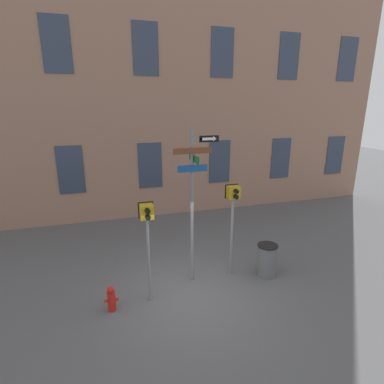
# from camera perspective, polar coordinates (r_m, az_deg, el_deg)

# --- Properties ---
(ground_plane) EXTENTS (60.00, 60.00, 0.00)m
(ground_plane) POSITION_cam_1_polar(r_m,az_deg,el_deg) (8.87, -0.31, -19.11)
(ground_plane) COLOR #515154
(building_facade) EXTENTS (24.00, 0.63, 14.77)m
(building_facade) POSITION_cam_1_polar(r_m,az_deg,el_deg) (14.20, -9.04, 25.14)
(building_facade) COLOR #936B56
(building_facade) RESTS_ON ground_plane
(street_sign_pole) EXTENTS (1.30, 0.91, 4.54)m
(street_sign_pole) POSITION_cam_1_polar(r_m,az_deg,el_deg) (8.40, 0.37, -0.18)
(street_sign_pole) COLOR slate
(street_sign_pole) RESTS_ON ground_plane
(pedestrian_signal_left) EXTENTS (0.39, 0.40, 2.77)m
(pedestrian_signal_left) POSITION_cam_1_polar(r_m,az_deg,el_deg) (7.76, -8.53, -6.35)
(pedestrian_signal_left) COLOR slate
(pedestrian_signal_left) RESTS_ON ground_plane
(pedestrian_signal_right) EXTENTS (0.41, 0.40, 2.89)m
(pedestrian_signal_right) POSITION_cam_1_polar(r_m,az_deg,el_deg) (8.95, 7.80, -2.54)
(pedestrian_signal_right) COLOR slate
(pedestrian_signal_right) RESTS_ON ground_plane
(fire_hydrant) EXTENTS (0.36, 0.20, 0.70)m
(fire_hydrant) POSITION_cam_1_polar(r_m,az_deg,el_deg) (8.43, -15.10, -19.08)
(fire_hydrant) COLOR red
(fire_hydrant) RESTS_ON ground_plane
(trash_bin) EXTENTS (0.62, 0.62, 1.02)m
(trash_bin) POSITION_cam_1_polar(r_m,az_deg,el_deg) (9.80, 14.04, -12.44)
(trash_bin) COLOR #59595B
(trash_bin) RESTS_ON ground_plane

